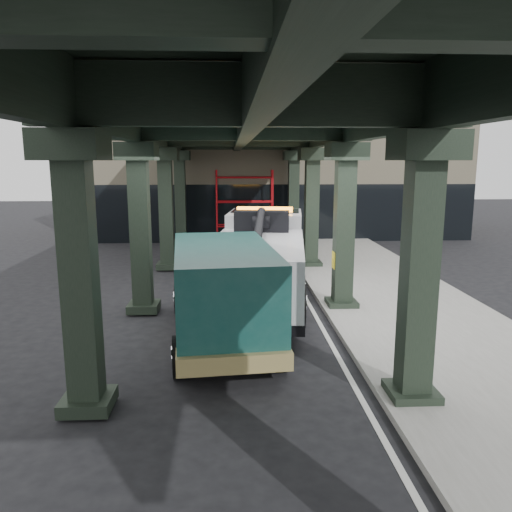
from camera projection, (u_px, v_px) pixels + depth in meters
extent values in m
plane|color=black|center=(261.00, 333.00, 13.21)|extent=(90.00, 90.00, 0.00)
cube|color=gray|center=(402.00, 306.00, 15.39)|extent=(5.00, 40.00, 0.15)
cube|color=silver|center=(312.00, 310.00, 15.26)|extent=(0.12, 38.00, 0.01)
cube|color=black|center=(419.00, 274.00, 8.95)|extent=(0.55, 0.55, 5.00)
cube|color=black|center=(427.00, 146.00, 8.53)|extent=(1.10, 1.10, 0.50)
cube|color=black|center=(411.00, 394.00, 9.39)|extent=(0.90, 0.90, 0.24)
cube|color=black|center=(344.00, 229.00, 14.83)|extent=(0.55, 0.55, 5.00)
cube|color=black|center=(347.00, 152.00, 14.41)|extent=(1.10, 1.10, 0.50)
cube|color=black|center=(341.00, 304.00, 15.27)|extent=(0.90, 0.90, 0.24)
cube|color=black|center=(312.00, 209.00, 20.72)|extent=(0.55, 0.55, 5.00)
cube|color=black|center=(313.00, 154.00, 20.29)|extent=(1.10, 1.10, 0.50)
cube|color=black|center=(310.00, 264.00, 21.16)|extent=(0.90, 0.90, 0.24)
cube|color=black|center=(293.00, 198.00, 26.60)|extent=(0.55, 0.55, 5.00)
cube|color=black|center=(294.00, 156.00, 26.18)|extent=(1.10, 1.10, 0.50)
cube|color=black|center=(293.00, 241.00, 27.04)|extent=(0.90, 0.90, 0.24)
cube|color=black|center=(80.00, 278.00, 8.65)|extent=(0.55, 0.55, 5.00)
cube|color=black|center=(71.00, 145.00, 8.22)|extent=(1.10, 1.10, 0.50)
cube|color=black|center=(88.00, 401.00, 9.08)|extent=(0.90, 0.90, 0.24)
cube|color=black|center=(140.00, 230.00, 14.53)|extent=(0.55, 0.55, 5.00)
cube|color=black|center=(137.00, 151.00, 14.11)|extent=(1.10, 1.10, 0.50)
cube|color=black|center=(144.00, 307.00, 14.97)|extent=(0.90, 0.90, 0.24)
cube|color=black|center=(166.00, 210.00, 20.41)|extent=(0.55, 0.55, 5.00)
cube|color=black|center=(164.00, 154.00, 19.99)|extent=(1.10, 1.10, 0.50)
cube|color=black|center=(168.00, 265.00, 20.85)|extent=(0.90, 0.90, 0.24)
cube|color=black|center=(180.00, 199.00, 26.30)|extent=(0.55, 0.55, 5.00)
cube|color=black|center=(179.00, 155.00, 25.87)|extent=(1.10, 1.10, 0.50)
cube|color=black|center=(182.00, 242.00, 26.74)|extent=(0.90, 0.90, 0.24)
cube|color=black|center=(347.00, 123.00, 14.26)|extent=(0.35, 32.00, 1.10)
cube|color=black|center=(136.00, 122.00, 13.95)|extent=(0.35, 32.00, 1.10)
cube|color=black|center=(243.00, 123.00, 14.11)|extent=(0.35, 32.00, 1.10)
cube|color=black|center=(243.00, 97.00, 13.97)|extent=(7.40, 32.00, 0.30)
cube|color=#C6B793|center=(273.00, 168.00, 32.17)|extent=(22.00, 10.00, 8.00)
cylinder|color=red|center=(217.00, 207.00, 27.37)|extent=(0.08, 0.08, 4.00)
cylinder|color=red|center=(217.00, 208.00, 26.59)|extent=(0.08, 0.08, 4.00)
cylinder|color=red|center=(271.00, 206.00, 27.52)|extent=(0.08, 0.08, 4.00)
cylinder|color=red|center=(273.00, 208.00, 26.74)|extent=(0.08, 0.08, 4.00)
cylinder|color=red|center=(244.00, 225.00, 27.64)|extent=(3.00, 0.08, 0.08)
cylinder|color=red|center=(244.00, 201.00, 27.39)|extent=(3.00, 0.08, 0.08)
cylinder|color=red|center=(244.00, 177.00, 27.15)|extent=(3.00, 0.08, 0.08)
cube|color=black|center=(260.00, 282.00, 15.53)|extent=(2.14, 8.28, 0.27)
cube|color=silver|center=(265.00, 239.00, 18.08)|extent=(2.89, 2.93, 1.97)
cube|color=silver|center=(267.00, 248.00, 19.31)|extent=(2.65, 1.09, 0.98)
cube|color=black|center=(266.00, 223.00, 18.25)|extent=(2.57, 1.72, 0.93)
cube|color=silver|center=(257.00, 269.00, 14.16)|extent=(3.31, 5.76, 1.53)
cube|color=orange|center=(265.00, 209.00, 17.66)|extent=(1.99, 0.56, 0.18)
cube|color=black|center=(262.00, 221.00, 16.10)|extent=(1.82, 0.88, 0.66)
cylinder|color=black|center=(257.00, 239.00, 14.22)|extent=(0.75, 3.83, 1.47)
cube|color=black|center=(247.00, 340.00, 11.64)|extent=(0.52, 1.56, 0.20)
cube|color=black|center=(244.00, 354.00, 10.90)|extent=(1.77, 0.50, 0.20)
cylinder|color=black|center=(234.00, 266.00, 18.70)|extent=(0.53, 1.24, 1.20)
cylinder|color=silver|center=(234.00, 266.00, 18.70)|extent=(0.51, 0.71, 0.66)
cylinder|color=black|center=(298.00, 267.00, 18.52)|extent=(0.53, 1.24, 1.20)
cylinder|color=silver|center=(298.00, 267.00, 18.52)|extent=(0.51, 0.71, 0.66)
cylinder|color=black|center=(219.00, 291.00, 15.17)|extent=(0.53, 1.24, 1.20)
cylinder|color=silver|center=(219.00, 291.00, 15.17)|extent=(0.51, 0.71, 0.66)
cylinder|color=black|center=(298.00, 292.00, 14.98)|extent=(0.53, 1.24, 1.20)
cylinder|color=silver|center=(298.00, 292.00, 14.98)|extent=(0.51, 0.71, 0.66)
cylinder|color=black|center=(211.00, 304.00, 13.77)|extent=(0.53, 1.24, 1.20)
cylinder|color=silver|center=(211.00, 304.00, 13.77)|extent=(0.51, 0.71, 0.66)
cylinder|color=black|center=(299.00, 306.00, 13.59)|extent=(0.53, 1.24, 1.20)
cylinder|color=silver|center=(299.00, 306.00, 13.59)|extent=(0.51, 0.71, 0.66)
cube|color=#12403B|center=(215.00, 279.00, 14.93)|extent=(2.31, 1.40, 0.97)
cube|color=#12403B|center=(224.00, 289.00, 11.98)|extent=(2.73, 5.04, 2.09)
cube|color=#9C8A4F|center=(223.00, 318.00, 12.56)|extent=(2.89, 6.22, 0.38)
cube|color=black|center=(216.00, 253.00, 14.35)|extent=(2.13, 0.67, 0.89)
cube|color=black|center=(222.00, 265.00, 12.19)|extent=(2.66, 4.08, 0.59)
cube|color=silver|center=(214.00, 288.00, 15.56)|extent=(2.15, 0.34, 0.32)
cylinder|color=black|center=(179.00, 299.00, 14.83)|extent=(0.39, 0.93, 0.90)
cylinder|color=silver|center=(179.00, 299.00, 14.83)|extent=(0.39, 0.53, 0.50)
cylinder|color=black|center=(251.00, 296.00, 15.14)|extent=(0.39, 0.93, 0.90)
cylinder|color=silver|center=(251.00, 296.00, 15.14)|extent=(0.39, 0.53, 0.50)
cylinder|color=black|center=(180.00, 357.00, 10.45)|extent=(0.39, 0.93, 0.90)
cylinder|color=silver|center=(180.00, 357.00, 10.45)|extent=(0.39, 0.53, 0.50)
cylinder|color=black|center=(280.00, 351.00, 10.76)|extent=(0.39, 0.93, 0.90)
cylinder|color=silver|center=(280.00, 351.00, 10.76)|extent=(0.39, 0.53, 0.50)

